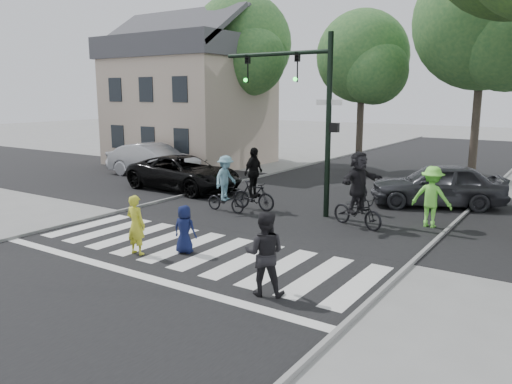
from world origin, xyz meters
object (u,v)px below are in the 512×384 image
(cyclist_mid, at_px, (254,184))
(pedestrian_woman, at_px, (136,225))
(cyclist_left, at_px, (226,188))
(car_suv, at_px, (184,173))
(traffic_signal, at_px, (306,99))
(pedestrian_adult, at_px, (264,254))
(cyclist_right, at_px, (358,194))
(car_silver, at_px, (153,160))
(car_grey, at_px, (437,185))
(pedestrian_child, at_px, (185,229))

(cyclist_mid, bearing_deg, pedestrian_woman, -86.93)
(cyclist_left, distance_m, cyclist_mid, 1.02)
(car_suv, bearing_deg, cyclist_left, -116.15)
(traffic_signal, height_order, cyclist_left, traffic_signal)
(pedestrian_adult, bearing_deg, cyclist_right, -109.44)
(pedestrian_adult, xyz_separation_m, cyclist_right, (-0.49, 6.09, 0.18))
(cyclist_left, relative_size, car_silver, 0.40)
(pedestrian_adult, xyz_separation_m, car_grey, (0.80, 10.45, -0.08))
(pedestrian_child, height_order, car_suv, car_suv)
(cyclist_right, distance_m, car_grey, 4.55)
(pedestrian_adult, xyz_separation_m, cyclist_left, (-5.13, 5.48, -0.02))
(car_silver, bearing_deg, cyclist_mid, -115.51)
(pedestrian_woman, distance_m, car_silver, 12.67)
(pedestrian_adult, height_order, car_silver, pedestrian_adult)
(pedestrian_child, distance_m, cyclist_mid, 5.26)
(cyclist_left, distance_m, car_silver, 8.75)
(pedestrian_adult, bearing_deg, pedestrian_woman, -29.45)
(cyclist_left, xyz_separation_m, cyclist_right, (4.64, 0.62, 0.20))
(pedestrian_woman, xyz_separation_m, cyclist_right, (3.68, 5.70, 0.28))
(traffic_signal, distance_m, pedestrian_woman, 7.21)
(pedestrian_child, bearing_deg, cyclist_mid, -87.28)
(cyclist_right, height_order, car_grey, cyclist_right)
(pedestrian_child, distance_m, pedestrian_adult, 3.41)
(cyclist_mid, distance_m, cyclist_right, 4.00)
(traffic_signal, bearing_deg, cyclist_mid, -165.07)
(pedestrian_adult, relative_size, cyclist_right, 0.74)
(traffic_signal, height_order, cyclist_right, traffic_signal)
(traffic_signal, relative_size, pedestrian_child, 4.72)
(cyclist_right, height_order, car_silver, cyclist_right)
(cyclist_mid, distance_m, car_silver, 9.01)
(pedestrian_adult, bearing_deg, car_silver, -60.94)
(pedestrian_woman, height_order, cyclist_mid, cyclist_mid)
(pedestrian_child, bearing_deg, car_suv, -59.64)
(pedestrian_adult, height_order, cyclist_left, cyclist_left)
(car_grey, bearing_deg, pedestrian_child, -48.17)
(pedestrian_woman, height_order, cyclist_left, cyclist_left)
(car_suv, xyz_separation_m, car_grey, (9.83, 2.77, 0.07))
(pedestrian_adult, xyz_separation_m, cyclist_mid, (-4.48, 6.25, 0.04))
(cyclist_left, xyz_separation_m, car_silver, (-7.70, 4.16, -0.04))
(pedestrian_child, relative_size, car_grey, 0.27)
(cyclist_left, bearing_deg, cyclist_mid, 49.92)
(pedestrian_adult, relative_size, car_grey, 0.37)
(car_suv, bearing_deg, traffic_signal, -95.26)
(car_grey, bearing_deg, car_suv, -99.22)
(cyclist_right, bearing_deg, pedestrian_adult, -85.42)
(car_grey, bearing_deg, traffic_signal, -68.11)
(pedestrian_woman, xyz_separation_m, cyclist_mid, (-0.31, 5.86, 0.14))
(cyclist_left, bearing_deg, car_suv, 150.43)
(cyclist_right, bearing_deg, cyclist_left, -172.42)
(cyclist_left, height_order, car_grey, cyclist_left)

